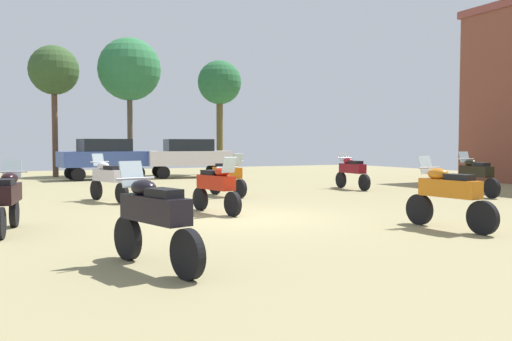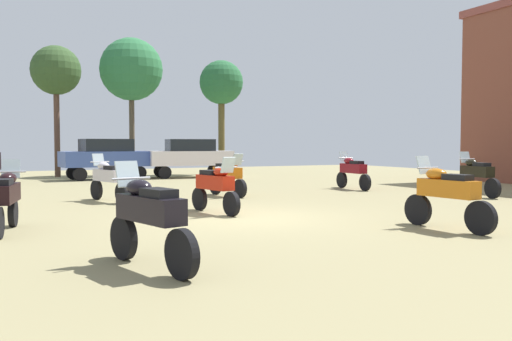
% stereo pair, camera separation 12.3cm
% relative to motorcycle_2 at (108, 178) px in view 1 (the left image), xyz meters
% --- Properties ---
extents(ground_plane, '(44.00, 52.00, 0.02)m').
position_rel_motorcycle_2_xyz_m(ground_plane, '(2.24, -5.11, -0.73)').
color(ground_plane, '#90865C').
extents(motorcycle_2, '(0.84, 2.19, 1.45)m').
position_rel_motorcycle_2_xyz_m(motorcycle_2, '(0.00, 0.00, 0.00)').
color(motorcycle_2, black).
rests_on(motorcycle_2, ground).
extents(motorcycle_3, '(0.71, 2.13, 1.44)m').
position_rel_motorcycle_2_xyz_m(motorcycle_3, '(-2.90, -4.96, -0.01)').
color(motorcycle_3, black).
rests_on(motorcycle_3, ground).
extents(motorcycle_6, '(0.71, 2.07, 1.45)m').
position_rel_motorcycle_2_xyz_m(motorcycle_6, '(3.94, -0.03, -0.01)').
color(motorcycle_6, black).
rests_on(motorcycle_6, ground).
extents(motorcycle_7, '(0.62, 2.23, 1.50)m').
position_rel_motorcycle_2_xyz_m(motorcycle_7, '(5.23, -8.51, 0.02)').
color(motorcycle_7, black).
rests_on(motorcycle_7, ground).
extents(motorcycle_8, '(0.70, 2.09, 1.44)m').
position_rel_motorcycle_2_xyz_m(motorcycle_8, '(1.93, -4.01, -0.01)').
color(motorcycle_8, black).
rests_on(motorcycle_8, ground).
extents(motorcycle_9, '(0.62, 2.24, 1.46)m').
position_rel_motorcycle_2_xyz_m(motorcycle_9, '(9.39, 0.43, 0.00)').
color(motorcycle_9, black).
rests_on(motorcycle_9, ground).
extents(motorcycle_10, '(0.67, 2.17, 1.49)m').
position_rel_motorcycle_2_xyz_m(motorcycle_10, '(11.41, -3.72, 0.02)').
color(motorcycle_10, black).
rests_on(motorcycle_10, ground).
extents(motorcycle_11, '(0.80, 2.22, 1.50)m').
position_rel_motorcycle_2_xyz_m(motorcycle_11, '(-1.14, -9.25, 0.02)').
color(motorcycle_11, black).
rests_on(motorcycle_11, ground).
extents(car_2, '(4.46, 2.22, 2.00)m').
position_rel_motorcycle_2_xyz_m(car_2, '(1.87, 10.59, 0.45)').
color(car_2, black).
rests_on(car_2, ground).
extents(car_5, '(4.46, 2.23, 2.00)m').
position_rel_motorcycle_2_xyz_m(car_5, '(6.09, 10.14, 0.45)').
color(car_5, black).
rests_on(car_5, ground).
extents(tree_2, '(3.49, 3.49, 7.67)m').
position_rel_motorcycle_2_xyz_m(tree_2, '(3.85, 13.64, 5.17)').
color(tree_2, brown).
rests_on(tree_2, ground).
extents(tree_4, '(2.59, 2.59, 6.93)m').
position_rel_motorcycle_2_xyz_m(tree_4, '(-0.12, 13.64, 4.85)').
color(tree_4, brown).
rests_on(tree_4, ground).
extents(tree_5, '(2.54, 2.54, 6.60)m').
position_rel_motorcycle_2_xyz_m(tree_5, '(8.81, 12.48, 4.50)').
color(tree_5, brown).
rests_on(tree_5, ground).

